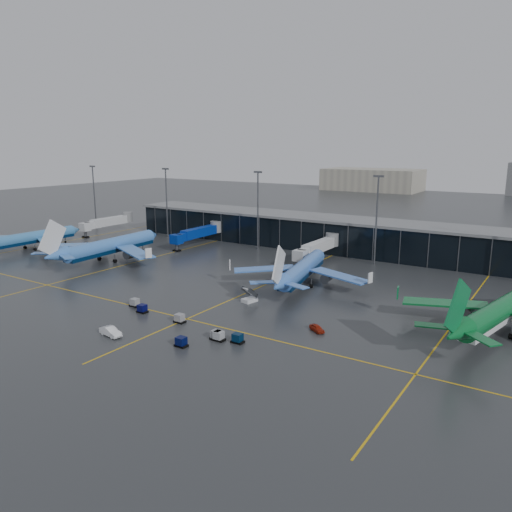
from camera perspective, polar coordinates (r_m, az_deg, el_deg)
The scene contains 13 objects.
ground at distance 117.58m, azimuth -6.85°, elevation -4.17°, with size 600.00×600.00×0.00m, color #282B2D.
terminal_pier at distance 167.40m, azimuth 6.77°, elevation 2.77°, with size 142.00×17.00×10.70m.
jet_bridges at distance 170.58m, azimuth -6.74°, elevation 2.66°, with size 94.00×27.50×7.20m.
flood_masts at distance 153.31m, azimuth 6.54°, elevation 5.05°, with size 203.00×0.50×25.50m.
taxi_lines at distance 120.07m, azimuth 0.09°, elevation -3.72°, with size 220.00×120.00×0.02m.
airliner_klm_west at distance 180.23m, azimuth -24.06°, elevation 2.70°, with size 35.20×40.08×12.32m, color #3A7FC0, non-canonical shape.
airliner_arkefly at distance 154.05m, azimuth -16.22°, elevation 2.11°, with size 40.30×45.89×14.10m, color #417ED7, non-canonical shape.
airliner_klm_near at distance 122.39m, azimuth 5.37°, elevation -0.42°, with size 35.94×40.93×12.58m, color #4279D9, non-canonical shape.
airliner_aer_lingus at distance 101.45m, azimuth 26.30°, elevation -4.31°, with size 37.27×42.44×13.04m, color #0B642C, non-canonical shape.
baggage_carts at distance 95.22m, azimuth -8.17°, elevation -7.81°, with size 32.17×12.63×1.70m.
mobile_airstair at distance 109.85m, azimuth -0.76°, elevation -4.87°, with size 2.84×3.60×3.45m.
service_van_red at distance 93.73m, azimuth 6.98°, elevation -8.19°, with size 1.49×3.70×1.26m, color maroon.
service_van_white at distance 94.67m, azimuth -16.28°, elevation -8.29°, with size 1.74×4.98×1.64m, color white.
Camera 1 is at (72.48, -86.21, 33.76)m, focal length 35.00 mm.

